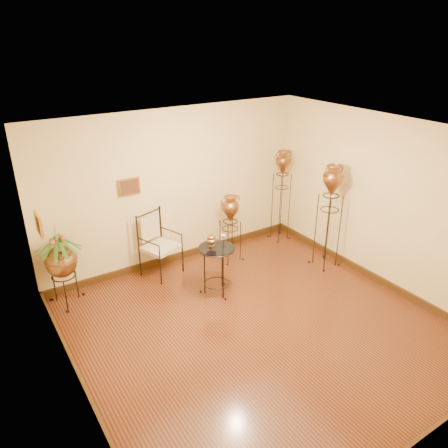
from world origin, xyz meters
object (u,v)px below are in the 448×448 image
armchair (161,245)px  side_table (217,269)px  amphora_mid (329,216)px  planter_urn (61,259)px  amphora_tall (281,195)px

armchair → side_table: 1.15m
amphora_mid → side_table: (-2.16, 0.27, -0.53)m
planter_urn → amphora_tall: bearing=0.0°
amphora_mid → armchair: size_ratio=1.71×
amphora_mid → planter_urn: 4.50m
planter_urn → side_table: (2.14, -1.03, -0.35)m
side_table → armchair: bearing=115.4°
amphora_tall → amphora_mid: amphora_mid is taller
side_table → amphora_mid: bearing=-7.1°
planter_urn → armchair: 1.66m
side_table → planter_urn: bearing=154.2°
planter_urn → side_table: size_ratio=1.33×
amphora_tall → armchair: (-2.65, 0.00, -0.39)m
amphora_tall → planter_urn: bearing=-180.0°
amphora_mid → side_table: bearing=172.9°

